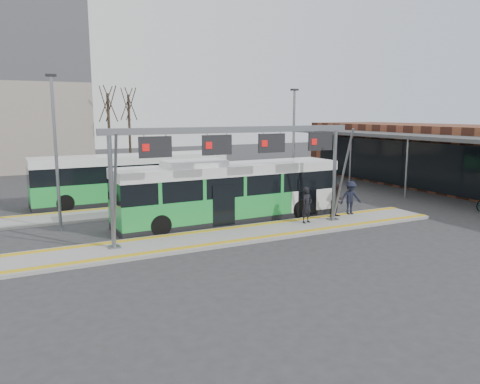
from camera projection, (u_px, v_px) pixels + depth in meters
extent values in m
plane|color=#2D2D30|center=(248.00, 235.00, 23.22)|extent=(120.00, 120.00, 0.00)
cube|color=gray|center=(248.00, 234.00, 23.21)|extent=(22.00, 3.00, 0.15)
cube|color=gray|center=(128.00, 211.00, 28.45)|extent=(20.00, 3.00, 0.15)
cube|color=gold|center=(237.00, 227.00, 24.21)|extent=(22.00, 0.35, 0.02)
cube|color=gold|center=(259.00, 237.00, 22.18)|extent=(22.00, 0.35, 0.02)
cube|color=gold|center=(124.00, 207.00, 29.45)|extent=(20.00, 0.35, 0.02)
cylinder|color=slate|center=(112.00, 191.00, 20.13)|extent=(0.20, 0.20, 5.05)
cube|color=slate|center=(114.00, 247.00, 20.55)|extent=(0.50, 0.50, 0.06)
cylinder|color=slate|center=(115.00, 193.00, 19.52)|extent=(0.12, 1.46, 4.90)
cylinder|color=slate|center=(334.00, 174.00, 25.49)|extent=(0.20, 0.20, 5.05)
cube|color=slate|center=(333.00, 219.00, 25.91)|extent=(0.50, 0.50, 0.06)
cylinder|color=slate|center=(343.00, 176.00, 24.88)|extent=(0.12, 1.46, 4.90)
cube|color=slate|center=(236.00, 130.00, 22.39)|extent=(13.00, 0.25, 0.30)
cube|color=black|center=(155.00, 147.00, 20.72)|extent=(1.50, 0.12, 0.95)
cube|color=red|center=(146.00, 147.00, 20.46)|extent=(0.32, 0.02, 0.32)
cube|color=black|center=(217.00, 145.00, 22.06)|extent=(1.50, 0.12, 0.95)
cube|color=red|center=(209.00, 145.00, 21.80)|extent=(0.32, 0.02, 0.32)
cube|color=black|center=(272.00, 143.00, 23.40)|extent=(1.50, 0.12, 0.95)
cube|color=red|center=(265.00, 143.00, 23.14)|extent=(0.32, 0.02, 0.32)
cube|color=black|center=(320.00, 141.00, 24.74)|extent=(1.50, 0.12, 0.95)
cube|color=red|center=(314.00, 142.00, 24.48)|extent=(0.32, 0.02, 0.32)
cube|color=brown|center=(475.00, 159.00, 36.14)|extent=(8.00, 32.00, 5.00)
cube|color=black|center=(436.00, 168.00, 34.35)|extent=(0.15, 28.00, 3.60)
cube|color=#3F3F42|center=(426.00, 137.00, 33.39)|extent=(4.00, 30.00, 0.25)
cylinder|color=slate|center=(406.00, 168.00, 32.99)|extent=(0.14, 0.14, 4.30)
cylinder|color=slate|center=(350.00, 160.00, 38.26)|extent=(0.14, 0.14, 4.30)
cube|color=black|center=(230.00, 218.00, 26.22)|extent=(12.90, 3.03, 0.37)
cube|color=green|center=(230.00, 204.00, 26.08)|extent=(12.90, 3.03, 1.23)
cube|color=black|center=(230.00, 183.00, 25.89)|extent=(12.90, 2.94, 1.07)
cube|color=white|center=(230.00, 169.00, 25.76)|extent=(12.90, 3.03, 0.54)
cube|color=orange|center=(323.00, 165.00, 28.77)|extent=(0.09, 1.91, 0.30)
cube|color=white|center=(194.00, 163.00, 24.68)|extent=(3.25, 1.98, 0.32)
cylinder|color=black|center=(160.00, 225.00, 23.01)|extent=(1.08, 0.35, 1.07)
cylinder|color=black|center=(146.00, 216.00, 25.12)|extent=(1.08, 0.35, 1.07)
cylinder|color=black|center=(299.00, 209.00, 26.91)|extent=(1.08, 0.35, 1.07)
cylinder|color=black|center=(277.00, 202.00, 29.01)|extent=(1.08, 0.35, 1.07)
cube|color=black|center=(133.00, 199.00, 31.82)|extent=(12.89, 2.87, 0.38)
cube|color=green|center=(133.00, 188.00, 31.68)|extent=(12.89, 2.87, 1.23)
cube|color=black|center=(132.00, 171.00, 31.49)|extent=(12.89, 2.79, 1.07)
cube|color=white|center=(131.00, 159.00, 31.35)|extent=(12.89, 2.87, 0.54)
cylinder|color=black|center=(65.00, 203.00, 28.64)|extent=(1.08, 0.33, 1.07)
cylinder|color=black|center=(60.00, 197.00, 30.77)|extent=(1.08, 0.33, 1.07)
cylinder|color=black|center=(192.00, 192.00, 32.45)|extent=(1.08, 0.33, 1.07)
cylinder|color=black|center=(180.00, 187.00, 34.58)|extent=(1.08, 0.33, 1.07)
imported|color=black|center=(307.00, 205.00, 25.04)|extent=(0.81, 0.64, 1.94)
imported|color=black|center=(337.00, 201.00, 26.50)|extent=(1.06, 0.93, 1.86)
imported|color=black|center=(351.00, 198.00, 27.18)|extent=(1.38, 0.99, 1.94)
cylinder|color=#382B21|center=(109.00, 133.00, 47.73)|extent=(0.28, 0.28, 7.94)
cylinder|color=#382B21|center=(130.00, 130.00, 53.87)|extent=(0.28, 0.28, 8.05)
cylinder|color=slate|center=(56.00, 155.00, 23.34)|extent=(0.16, 0.16, 7.80)
cube|color=black|center=(51.00, 75.00, 22.69)|extent=(0.50, 0.25, 0.12)
cylinder|color=slate|center=(293.00, 147.00, 31.10)|extent=(0.16, 0.16, 7.48)
cube|color=black|center=(295.00, 90.00, 30.48)|extent=(0.50, 0.25, 0.12)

